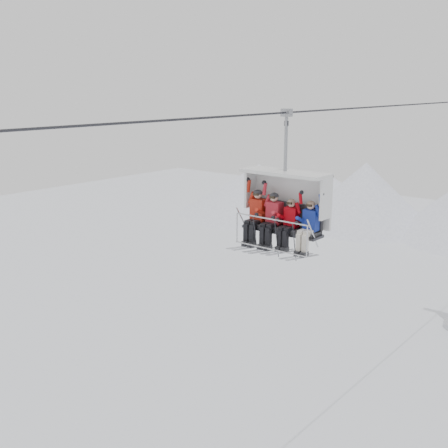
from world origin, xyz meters
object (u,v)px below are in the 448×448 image
Objects in this scene: chairlift_carrier at (287,201)px; skier_center_left at (272,217)px; skier_far_right at (309,225)px; skier_center_right at (289,222)px; skier_far_left at (256,214)px.

chairlift_carrier is 2.26× the size of skier_center_left.
skier_far_right is at bearing -0.45° from skier_center_left.
skier_center_left is (-0.30, -0.31, -0.49)m from chairlift_carrier.
skier_center_left is at bearing 178.75° from skier_center_right.
skier_center_right is (0.61, -0.01, -0.05)m from skier_center_left.
skier_far_left reaches higher than skier_center_left.
skier_center_left is 0.61m from skier_center_right.
skier_center_left is 1.04× the size of skier_far_right.
skier_center_left reaches higher than skier_far_right.
skier_center_left is at bearing -0.19° from skier_far_left.
chairlift_carrier reaches higher than skier_far_right.
skier_far_left reaches higher than skier_far_right.
chairlift_carrier is 0.65m from skier_center_left.
skier_far_right is at bearing -0.37° from skier_far_left.
skier_center_left is at bearing 179.55° from skier_far_right.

